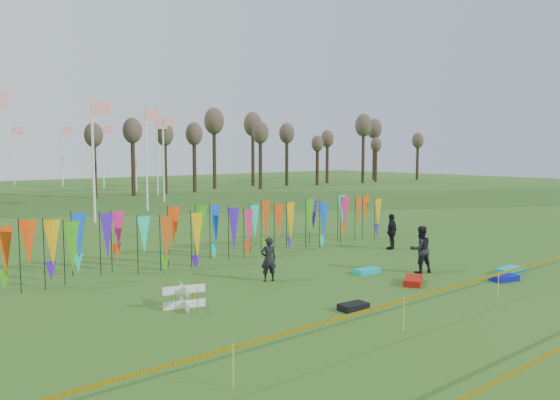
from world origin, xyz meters
TOP-DOWN VIEW (x-y plane):
  - ground at (0.00, 0.00)m, footprint 160.00×160.00m
  - banner_row at (0.28, 8.60)m, footprint 18.64×0.64m
  - caution_tape_near at (-0.22, -2.26)m, footprint 26.00×0.02m
  - tree_line at (32.00, 44.00)m, footprint 53.92×1.92m
  - box_kite at (-5.18, 3.08)m, footprint 0.64×0.64m
  - person_left at (-1.16, 4.19)m, footprint 0.69×0.60m
  - person_mid at (4.13, 1.61)m, footprint 1.00×0.82m
  - person_right at (7.18, 5.45)m, footprint 1.10×0.82m
  - kite_bag_turquoise at (2.44, 2.75)m, footprint 1.03×0.63m
  - kite_bag_blue at (5.35, -1.10)m, footprint 1.07×0.74m
  - kite_bag_red at (2.47, 0.68)m, footprint 1.34×1.13m
  - kite_bag_black at (-1.44, -0.14)m, footprint 0.89×0.56m
  - kite_bag_teal at (6.57, -0.68)m, footprint 1.23×0.64m

SIDE VIEW (x-z plane):
  - ground at x=0.00m, z-range 0.00..0.00m
  - kite_bag_turquoise at x=2.44m, z-range 0.00..0.19m
  - kite_bag_black at x=-1.44m, z-range 0.00..0.20m
  - kite_bag_blue at x=5.35m, z-range 0.00..0.20m
  - kite_bag_red at x=2.47m, z-range 0.00..0.23m
  - kite_bag_teal at x=6.57m, z-range 0.00..0.23m
  - box_kite at x=-5.18m, z-range 0.00..0.71m
  - caution_tape_near at x=-0.22m, z-range 0.33..1.23m
  - person_left at x=-1.16m, z-range 0.00..1.58m
  - person_right at x=7.18m, z-range 0.00..1.68m
  - person_mid at x=4.13m, z-range 0.00..1.79m
  - banner_row at x=0.28m, z-range 0.24..2.49m
  - tree_line at x=32.00m, z-range 2.25..10.09m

